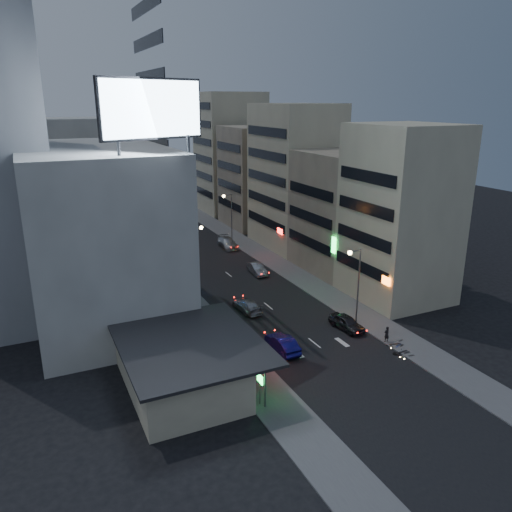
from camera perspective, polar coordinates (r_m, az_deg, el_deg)
ground at (r=46.23m, az=9.35°, el=-11.85°), size 180.00×180.00×0.00m
sidewalk_left at (r=68.52m, az=-10.63°, el=-1.97°), size 4.00×120.00×0.12m
sidewalk_right at (r=73.81m, az=1.44°, el=-0.25°), size 4.00×120.00×0.12m
food_court at (r=41.55m, az=-8.61°, el=-12.25°), size 11.00×13.00×3.88m
white_building at (r=54.95m, az=-17.53°, el=2.45°), size 14.00×24.00×18.00m
shophouse_near at (r=59.35m, az=16.17°, el=4.63°), size 10.00×11.00×20.00m
shophouse_mid at (r=68.88m, az=10.10°, el=5.04°), size 11.00×12.00×16.00m
shophouse_far at (r=78.90m, az=4.46°, el=9.01°), size 10.00×14.00×22.00m
far_left_a at (r=79.28m, az=-19.16°, el=7.42°), size 11.00×10.00×20.00m
far_left_b at (r=92.41m, az=-20.27°, el=7.02°), size 12.00×10.00×15.00m
far_right_a at (r=92.60m, az=0.09°, el=9.04°), size 11.00×12.00×18.00m
far_right_b at (r=105.17m, az=-2.98°, el=11.66°), size 12.00×12.00×24.00m
billboard at (r=44.15m, az=-11.76°, el=16.08°), size 9.52×3.75×6.20m
street_lamp_right_near at (r=51.67m, az=11.33°, el=-2.22°), size 1.60×0.44×8.02m
street_lamp_left at (r=60.11m, az=-7.01°, el=0.78°), size 1.60×0.44×8.02m
street_lamp_right_far at (r=80.44m, az=-3.08°, el=5.12°), size 1.60×0.44×8.02m
parked_car_right_near at (r=52.07m, az=10.33°, el=-7.50°), size 2.22×4.48×1.47m
parked_car_right_mid at (r=67.16m, az=0.11°, el=-1.46°), size 1.83×4.45×1.44m
parked_car_left at (r=70.56m, az=-9.16°, el=-0.79°), size 2.76×5.04×1.34m
parked_car_right_far at (r=79.23m, az=-3.26°, el=1.51°), size 2.52×5.58×1.59m
road_car_blue at (r=47.17m, az=3.04°, el=-9.95°), size 1.59×4.56×1.50m
road_car_silver at (r=55.52m, az=-1.02°, el=-5.64°), size 2.13×4.82×1.38m
person at (r=50.10m, az=14.70°, el=-8.63°), size 0.60×0.42×1.57m
scooter_black_a at (r=49.11m, az=16.82°, el=-9.64°), size 0.74×1.94×1.16m
scooter_silver_a at (r=48.68m, az=17.42°, el=-10.05°), size 0.77×1.70×1.00m
scooter_blue at (r=50.20m, az=16.16°, el=-9.07°), size 1.14×1.71×1.00m
scooter_black_b at (r=50.28m, az=16.20°, el=-8.98°), size 0.93×1.85×1.08m
scooter_silver_b at (r=51.18m, az=16.17°, el=-8.55°), size 0.75×1.66×0.98m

